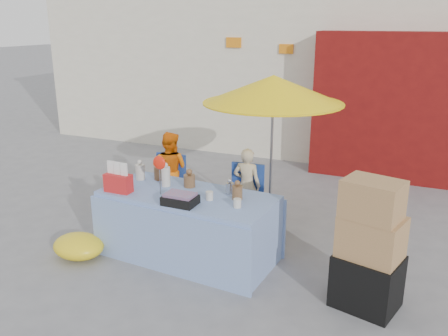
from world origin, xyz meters
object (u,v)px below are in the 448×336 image
at_px(umbrella, 273,90).
at_px(box_stack, 369,250).
at_px(chair_left, 166,195).
at_px(vendor_orange, 170,171).
at_px(market_table, 188,224).
at_px(chair_right, 243,208).
at_px(vendor_beige, 247,185).

relative_size(umbrella, box_stack, 1.55).
height_order(chair_left, vendor_orange, vendor_orange).
bearing_deg(umbrella, market_table, -111.62).
bearing_deg(market_table, chair_right, 80.99).
relative_size(chair_left, box_stack, 0.63).
bearing_deg(chair_right, box_stack, -39.58).
distance_m(chair_right, vendor_orange, 1.30).
bearing_deg(box_stack, vendor_beige, 141.18).
distance_m(market_table, vendor_orange, 1.63).
distance_m(vendor_orange, box_stack, 3.47).
relative_size(market_table, vendor_orange, 1.82).
height_order(vendor_orange, vendor_beige, vendor_orange).
distance_m(market_table, box_stack, 2.16).
distance_m(chair_left, vendor_beige, 1.29).
relative_size(market_table, vendor_beige, 2.02).
bearing_deg(umbrella, box_stack, -46.49).
distance_m(market_table, umbrella, 2.13).
distance_m(umbrella, box_stack, 2.61).
height_order(market_table, box_stack, box_stack).
bearing_deg(market_table, umbrella, 72.48).
xyz_separation_m(umbrella, box_stack, (1.57, -1.66, -1.27)).
bearing_deg(box_stack, chair_left, 156.28).
height_order(vendor_beige, box_stack, box_stack).
bearing_deg(umbrella, chair_left, -169.61).
relative_size(chair_right, box_stack, 0.63).
distance_m(vendor_orange, vendor_beige, 1.25).
bearing_deg(chair_left, market_table, -52.87).
bearing_deg(vendor_beige, market_table, 74.83).
distance_m(chair_left, umbrella, 2.27).
bearing_deg(umbrella, vendor_beige, -153.43).
relative_size(market_table, chair_right, 2.59).
height_order(market_table, vendor_beige, market_table).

